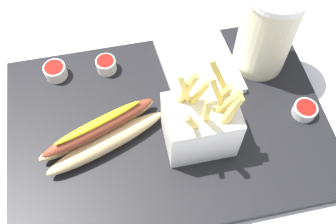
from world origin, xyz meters
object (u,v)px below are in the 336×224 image
ketchup_cup_1 (106,64)px  ketchup_cup_3 (55,71)px  soda_cup (267,29)px  napkin_stack (198,65)px  fries_basket (201,124)px  ketchup_cup_2 (305,110)px  hot_dog_1 (101,133)px

ketchup_cup_1 → ketchup_cup_3: 0.08m
soda_cup → napkin_stack: (0.10, -0.01, -0.07)m
fries_basket → napkin_stack: size_ratio=1.16×
fries_basket → ketchup_cup_2: size_ratio=4.57×
soda_cup → ketchup_cup_1: size_ratio=6.95×
ketchup_cup_3 → napkin_stack: (-0.23, 0.03, -0.01)m
soda_cup → ketchup_cup_1: bearing=-7.7°
fries_basket → soda_cup: bearing=-137.1°
fries_basket → ketchup_cup_1: 0.19m
fries_basket → hot_dog_1: fries_basket is taller
soda_cup → ketchup_cup_1: soda_cup is taller
soda_cup → ketchup_cup_3: size_ratio=6.32×
ketchup_cup_2 → ketchup_cup_3: (0.36, -0.15, 0.00)m
soda_cup → ketchup_cup_3: bearing=-6.5°
ketchup_cup_2 → ketchup_cup_3: bearing=-22.0°
hot_dog_1 → ketchup_cup_1: size_ratio=5.94×
ketchup_cup_3 → napkin_stack: bearing=172.7°
ketchup_cup_2 → ketchup_cup_3: size_ratio=1.00×
fries_basket → ketchup_cup_2: bearing=-176.2°
fries_basket → ketchup_cup_3: size_ratio=4.59×
hot_dog_1 → ketchup_cup_3: hot_dog_1 is taller
napkin_stack → ketchup_cup_3: bearing=-7.3°
fries_basket → ketchup_cup_2: fries_basket is taller
hot_dog_1 → ketchup_cup_1: (-0.02, -0.13, -0.01)m
ketchup_cup_1 → napkin_stack: bearing=170.2°
ketchup_cup_2 → ketchup_cup_3: 0.39m
ketchup_cup_2 → napkin_stack: ketchup_cup_2 is taller
soda_cup → fries_basket: 0.18m
ketchup_cup_1 → ketchup_cup_3: same height
hot_dog_1 → napkin_stack: size_ratio=1.36×
fries_basket → napkin_stack: 0.14m
ketchup_cup_1 → napkin_stack: (-0.15, 0.03, -0.01)m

